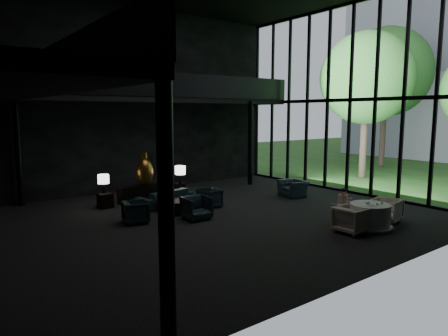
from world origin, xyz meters
TOP-DOWN VIEW (x-y plane):
  - floor at (0.00, 0.00)m, footprint 14.00×12.00m
  - wall_back at (0.00, 6.00)m, footprint 14.00×0.04m
  - wall_front at (0.00, -6.00)m, footprint 14.00×0.04m
  - curtain_wall at (6.95, 0.00)m, footprint 0.20×12.00m
  - mezzanine_left at (-6.00, 0.00)m, footprint 2.00×12.00m
  - mezzanine_back at (1.00, 5.00)m, footprint 12.00×2.00m
  - railing_left at (-5.00, 0.00)m, footprint 0.06×12.00m
  - railing_back at (1.00, 4.00)m, footprint 12.00×0.06m
  - column_sw at (-5.00, -5.70)m, footprint 0.24×0.24m
  - column_nw at (-5.00, 5.70)m, footprint 0.24×0.24m
  - column_ne at (4.80, 4.00)m, footprint 0.24×0.24m
  - tree_near at (11.00, 2.00)m, footprint 4.80×4.80m
  - tree_far at (16.00, 4.00)m, footprint 5.60×5.60m
  - console at (-0.99, 3.57)m, footprint 2.06×0.47m
  - bronze_urn at (-0.99, 3.49)m, footprint 0.68×0.68m
  - side_table_left at (-2.59, 3.49)m, footprint 0.48×0.48m
  - table_lamp_left at (-2.59, 3.59)m, footprint 0.41×0.41m
  - side_table_right at (0.61, 3.74)m, footprint 0.50×0.50m
  - table_lamp_right at (0.61, 3.50)m, footprint 0.44×0.44m
  - sofa at (-0.73, 2.38)m, footprint 2.33×1.08m
  - lounge_armchair_west at (-2.56, 0.89)m, footprint 0.83×0.87m
  - lounge_armchair_east at (0.53, 1.27)m, footprint 0.72×0.76m
  - lounge_armchair_south at (-0.78, 0.11)m, footprint 0.91×0.86m
  - window_armchair at (4.38, 0.74)m, footprint 0.82×1.11m
  - coffee_table at (-0.85, 1.28)m, footprint 1.02×1.02m
  - dining_table at (2.84, -3.87)m, footprint 1.34×1.34m
  - dining_chair_north at (2.79, -3.01)m, footprint 0.81×0.79m
  - dining_chair_east at (3.88, -3.77)m, footprint 0.96×1.01m
  - dining_chair_west at (2.03, -3.80)m, footprint 0.87×0.93m
  - child at (2.84, -2.89)m, footprint 0.30×0.30m
  - plate_a at (2.68, -3.98)m, footprint 0.27×0.27m
  - plate_b at (3.05, -3.59)m, footprint 0.27×0.27m
  - saucer at (3.10, -4.03)m, footprint 0.20×0.20m
  - coffee_cup at (3.15, -4.04)m, footprint 0.09×0.09m
  - cereal_bowl at (2.82, -3.77)m, footprint 0.14×0.14m
  - cream_pot at (2.87, -4.07)m, footprint 0.07×0.07m

SIDE VIEW (x-z plane):
  - floor at x=0.00m, z-range -0.01..0.01m
  - coffee_table at x=-0.85m, z-range 0.00..0.45m
  - side_table_left at x=-2.59m, z-range 0.00..0.53m
  - side_table_right at x=0.61m, z-range 0.00..0.55m
  - console at x=-0.99m, z-range 0.00..0.65m
  - dining_table at x=2.84m, z-range -0.05..0.70m
  - dining_chair_north at x=2.79m, z-range 0.00..0.66m
  - lounge_armchair_east at x=0.53m, z-range 0.00..0.73m
  - lounge_armchair_west at x=-2.56m, z-range 0.00..0.77m
  - sofa at x=-0.73m, z-range 0.00..0.88m
  - window_armchair at x=4.38m, z-range 0.00..0.88m
  - dining_chair_east at x=3.88m, z-range 0.00..0.89m
  - lounge_armchair_south at x=-0.78m, z-range 0.00..0.90m
  - dining_chair_west at x=2.03m, z-range 0.00..0.93m
  - saucer at x=3.10m, z-range 0.75..0.76m
  - plate_a at x=2.68m, z-range 0.75..0.76m
  - plate_b at x=3.05m, z-range 0.75..0.76m
  - child at x=2.84m, z-range 0.45..1.08m
  - cream_pot at x=2.87m, z-range 0.75..0.81m
  - cereal_bowl at x=2.82m, z-range 0.75..0.82m
  - coffee_cup at x=3.15m, z-range 0.76..0.82m
  - table_lamp_left at x=-2.59m, z-range 0.68..1.36m
  - table_lamp_right at x=0.61m, z-range 0.71..1.45m
  - bronze_urn at x=-0.99m, z-range 0.56..1.83m
  - column_sw at x=-5.00m, z-range 0.00..4.00m
  - column_nw at x=-5.00m, z-range 0.00..4.00m
  - column_ne at x=4.80m, z-range 0.00..4.00m
  - wall_back at x=0.00m, z-range 0.00..8.00m
  - wall_front at x=0.00m, z-range 0.00..8.00m
  - curtain_wall at x=6.95m, z-range 0.00..8.00m
  - mezzanine_left at x=-6.00m, z-range 3.88..4.12m
  - mezzanine_back at x=1.00m, z-range 3.88..4.12m
  - railing_left at x=-5.00m, z-range 4.10..5.10m
  - railing_back at x=1.00m, z-range 4.10..5.10m
  - tree_near at x=11.00m, z-range 1.41..9.06m
  - tree_far at x=16.00m, z-range 1.59..10.39m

